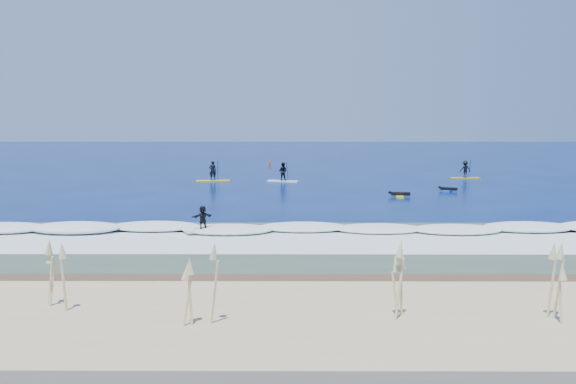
{
  "coord_description": "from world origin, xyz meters",
  "views": [
    {
      "loc": [
        0.32,
        -43.35,
        6.49
      ],
      "look_at": [
        0.13,
        1.33,
        0.6
      ],
      "focal_mm": 40.0,
      "sensor_mm": 36.0,
      "label": 1
    }
  ],
  "objects_px": {
    "sup_paddler_center": "(283,173)",
    "prone_paddler_near": "(399,195)",
    "sup_paddler_right": "(465,171)",
    "sup_paddler_left": "(213,174)",
    "wave_surfer": "(203,220)",
    "marker_buoy": "(269,163)",
    "prone_paddler_far": "(448,190)"
  },
  "relations": [
    {
      "from": "sup_paddler_center",
      "to": "marker_buoy",
      "type": "xyz_separation_m",
      "value": [
        -1.7,
        15.45,
        -0.45
      ]
    },
    {
      "from": "sup_paddler_right",
      "to": "marker_buoy",
      "type": "distance_m",
      "value": 22.53
    },
    {
      "from": "sup_paddler_right",
      "to": "wave_surfer",
      "type": "bearing_deg",
      "value": -131.03
    },
    {
      "from": "sup_paddler_left",
      "to": "prone_paddler_near",
      "type": "height_order",
      "value": "sup_paddler_left"
    },
    {
      "from": "sup_paddler_left",
      "to": "marker_buoy",
      "type": "bearing_deg",
      "value": 64.04
    },
    {
      "from": "sup_paddler_right",
      "to": "wave_surfer",
      "type": "xyz_separation_m",
      "value": [
        -20.6,
        -26.19,
        0.02
      ]
    },
    {
      "from": "sup_paddler_right",
      "to": "marker_buoy",
      "type": "xyz_separation_m",
      "value": [
        -18.45,
        12.93,
        -0.46
      ]
    },
    {
      "from": "marker_buoy",
      "to": "prone_paddler_near",
      "type": "bearing_deg",
      "value": -67.42
    },
    {
      "from": "prone_paddler_near",
      "to": "prone_paddler_far",
      "type": "bearing_deg",
      "value": -49.63
    },
    {
      "from": "prone_paddler_far",
      "to": "marker_buoy",
      "type": "bearing_deg",
      "value": 56.84
    },
    {
      "from": "sup_paddler_right",
      "to": "prone_paddler_far",
      "type": "height_order",
      "value": "sup_paddler_right"
    },
    {
      "from": "sup_paddler_center",
      "to": "sup_paddler_right",
      "type": "bearing_deg",
      "value": 25.47
    },
    {
      "from": "sup_paddler_right",
      "to": "prone_paddler_near",
      "type": "bearing_deg",
      "value": -126.62
    },
    {
      "from": "sup_paddler_center",
      "to": "prone_paddler_far",
      "type": "distance_m",
      "value": 14.54
    },
    {
      "from": "sup_paddler_left",
      "to": "marker_buoy",
      "type": "relative_size",
      "value": 4.72
    },
    {
      "from": "sup_paddler_left",
      "to": "wave_surfer",
      "type": "xyz_separation_m",
      "value": [
        2.36,
        -23.84,
        0.11
      ]
    },
    {
      "from": "sup_paddler_left",
      "to": "prone_paddler_near",
      "type": "xyz_separation_m",
      "value": [
        14.9,
        -9.7,
        -0.51
      ]
    },
    {
      "from": "prone_paddler_near",
      "to": "wave_surfer",
      "type": "height_order",
      "value": "wave_surfer"
    },
    {
      "from": "sup_paddler_right",
      "to": "prone_paddler_near",
      "type": "relative_size",
      "value": 1.33
    },
    {
      "from": "sup_paddler_right",
      "to": "marker_buoy",
      "type": "height_order",
      "value": "sup_paddler_right"
    },
    {
      "from": "marker_buoy",
      "to": "prone_paddler_far",
      "type": "bearing_deg",
      "value": -56.21
    },
    {
      "from": "sup_paddler_center",
      "to": "sup_paddler_right",
      "type": "xyz_separation_m",
      "value": [
        16.75,
        2.52,
        0.01
      ]
    },
    {
      "from": "sup_paddler_center",
      "to": "sup_paddler_right",
      "type": "relative_size",
      "value": 1.05
    },
    {
      "from": "sup_paddler_left",
      "to": "prone_paddler_near",
      "type": "bearing_deg",
      "value": -42.6
    },
    {
      "from": "sup_paddler_center",
      "to": "prone_paddler_near",
      "type": "height_order",
      "value": "sup_paddler_center"
    },
    {
      "from": "prone_paddler_near",
      "to": "wave_surfer",
      "type": "relative_size",
      "value": 1.13
    },
    {
      "from": "sup_paddler_right",
      "to": "prone_paddler_near",
      "type": "xyz_separation_m",
      "value": [
        -8.06,
        -12.05,
        -0.6
      ]
    },
    {
      "from": "prone_paddler_far",
      "to": "sup_paddler_right",
      "type": "bearing_deg",
      "value": 0.44
    },
    {
      "from": "sup_paddler_right",
      "to": "sup_paddler_left",
      "type": "bearing_deg",
      "value": -177.0
    },
    {
      "from": "sup_paddler_center",
      "to": "prone_paddler_far",
      "type": "bearing_deg",
      "value": -9.7
    },
    {
      "from": "prone_paddler_far",
      "to": "sup_paddler_center",
      "type": "bearing_deg",
      "value": 86.44
    },
    {
      "from": "sup_paddler_center",
      "to": "sup_paddler_left",
      "type": "bearing_deg",
      "value": -164.65
    }
  ]
}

